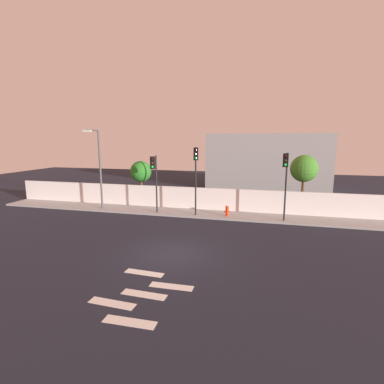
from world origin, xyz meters
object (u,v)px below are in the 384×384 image
(traffic_light_center, at_px, (196,167))
(traffic_light_right, at_px, (154,172))
(roadside_tree_midleft, at_px, (304,169))
(traffic_light_left, at_px, (286,173))
(street_lamp_curbside, at_px, (98,162))
(roadside_tree_leftmost, at_px, (141,172))
(fire_hydrant, at_px, (227,210))

(traffic_light_center, relative_size, traffic_light_right, 1.14)
(roadside_tree_midleft, bearing_deg, traffic_light_left, -112.56)
(traffic_light_left, relative_size, street_lamp_curbside, 0.74)
(roadside_tree_leftmost, xyz_separation_m, roadside_tree_midleft, (14.03, 0.00, 0.61))
(traffic_light_right, height_order, fire_hydrant, traffic_light_right)
(traffic_light_right, bearing_deg, traffic_light_left, 1.56)
(traffic_light_center, height_order, traffic_light_right, traffic_light_center)
(roadside_tree_leftmost, bearing_deg, street_lamp_curbside, -121.99)
(street_lamp_curbside, distance_m, roadside_tree_midleft, 16.55)
(roadside_tree_leftmost, bearing_deg, traffic_light_right, -54.52)
(traffic_light_center, bearing_deg, traffic_light_left, -0.56)
(traffic_light_left, height_order, fire_hydrant, traffic_light_left)
(street_lamp_curbside, distance_m, roadside_tree_leftmost, 4.20)
(traffic_light_left, relative_size, roadside_tree_midleft, 1.03)
(fire_hydrant, height_order, roadside_tree_midleft, roadside_tree_midleft)
(traffic_light_left, height_order, roadside_tree_leftmost, traffic_light_left)
(traffic_light_left, distance_m, street_lamp_curbside, 14.56)
(street_lamp_curbside, bearing_deg, roadside_tree_midleft, 12.01)
(roadside_tree_leftmost, bearing_deg, traffic_light_left, -17.62)
(street_lamp_curbside, height_order, fire_hydrant, street_lamp_curbside)
(fire_hydrant, bearing_deg, traffic_light_right, -168.95)
(fire_hydrant, bearing_deg, street_lamp_curbside, -178.36)
(traffic_light_center, relative_size, street_lamp_curbside, 0.79)
(traffic_light_center, height_order, fire_hydrant, traffic_light_center)
(traffic_light_left, xyz_separation_m, traffic_light_right, (-9.41, -0.26, -0.19))
(traffic_light_left, distance_m, roadside_tree_midleft, 4.26)
(traffic_light_left, distance_m, roadside_tree_leftmost, 13.02)
(traffic_light_left, distance_m, fire_hydrant, 5.13)
(traffic_light_center, height_order, roadside_tree_midleft, traffic_light_center)
(traffic_light_right, relative_size, fire_hydrant, 5.63)
(street_lamp_curbside, height_order, roadside_tree_midleft, street_lamp_curbside)
(traffic_light_right, xyz_separation_m, street_lamp_curbside, (-5.14, 0.75, 0.57))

